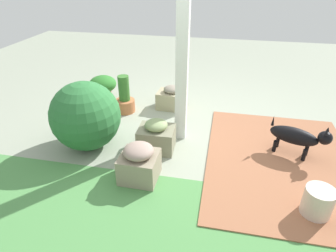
% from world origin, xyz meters
% --- Properties ---
extents(ground_plane, '(12.00, 12.00, 0.00)m').
position_xyz_m(ground_plane, '(0.00, 0.00, 0.00)').
color(ground_plane, '#949C88').
extents(brick_path, '(1.80, 2.40, 0.02)m').
position_xyz_m(brick_path, '(-1.09, 0.45, 0.01)').
color(brick_path, '#9C6142').
rests_on(brick_path, ground).
extents(porch_pillar, '(0.15, 0.15, 2.03)m').
position_xyz_m(porch_pillar, '(0.23, 0.07, 1.02)').
color(porch_pillar, white).
rests_on(porch_pillar, ground).
extents(stone_planter_nearest, '(0.49, 0.38, 0.39)m').
position_xyz_m(stone_planter_nearest, '(0.52, -0.79, 0.17)').
color(stone_planter_nearest, tan).
rests_on(stone_planter_nearest, ground).
extents(stone_planter_mid, '(0.47, 0.38, 0.43)m').
position_xyz_m(stone_planter_mid, '(0.48, 0.47, 0.19)').
color(stone_planter_mid, gray).
rests_on(stone_planter_mid, ground).
extents(stone_planter_far, '(0.42, 0.41, 0.45)m').
position_xyz_m(stone_planter_far, '(0.53, 1.07, 0.21)').
color(stone_planter_far, gray).
rests_on(stone_planter_far, ground).
extents(round_shrub, '(0.90, 0.90, 0.90)m').
position_xyz_m(round_shrub, '(1.39, 0.56, 0.45)').
color(round_shrub, '#2B6C35').
rests_on(round_shrub, ground).
extents(terracotta_pot_tall, '(0.32, 0.32, 0.61)m').
position_xyz_m(terracotta_pot_tall, '(1.25, -0.50, 0.22)').
color(terracotta_pot_tall, '#B5693F').
rests_on(terracotta_pot_tall, ground).
extents(terracotta_pot_broad, '(0.47, 0.47, 0.46)m').
position_xyz_m(terracotta_pot_broad, '(1.75, -0.82, 0.28)').
color(terracotta_pot_broad, '#AE5B46').
rests_on(terracotta_pot_broad, ground).
extents(dog, '(0.70, 0.41, 0.49)m').
position_xyz_m(dog, '(-1.27, 0.26, 0.28)').
color(dog, black).
rests_on(dog, ground).
extents(ceramic_urn, '(0.28, 0.28, 0.31)m').
position_xyz_m(ceramic_urn, '(-1.30, 1.26, 0.15)').
color(ceramic_urn, beige).
rests_on(ceramic_urn, ground).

